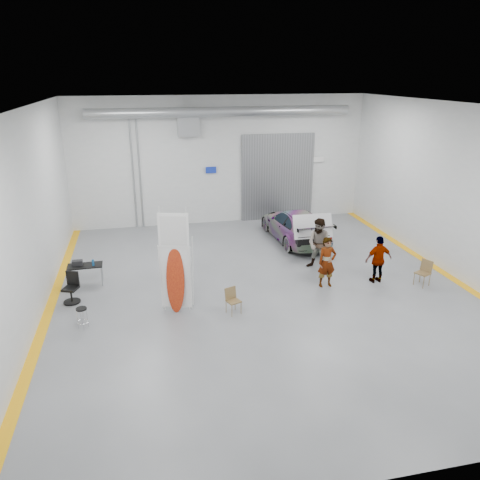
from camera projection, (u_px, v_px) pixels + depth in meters
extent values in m
plane|color=slate|center=(264.00, 291.00, 15.77)|extent=(16.00, 16.00, 0.00)
cube|color=silver|center=(29.00, 219.00, 13.36)|extent=(0.02, 16.00, 6.00)
cube|color=silver|center=(461.00, 193.00, 16.15)|extent=(0.02, 16.00, 6.00)
cube|color=silver|center=(221.00, 161.00, 22.11)|extent=(14.00, 0.02, 6.00)
cube|color=silver|center=(397.00, 336.00, 7.39)|extent=(14.00, 0.02, 6.00)
cube|color=white|center=(267.00, 106.00, 13.74)|extent=(14.00, 16.00, 0.02)
cube|color=gray|center=(278.00, 177.00, 22.90)|extent=(3.60, 0.12, 4.20)
cube|color=gray|center=(188.00, 123.00, 21.13)|extent=(1.00, 0.50, 1.20)
cylinder|color=gray|center=(223.00, 112.00, 20.79)|extent=(11.90, 0.44, 0.44)
cube|color=#142BAA|center=(211.00, 170.00, 22.08)|extent=(0.50, 0.04, 0.30)
cube|color=white|center=(317.00, 159.00, 23.03)|extent=(0.70, 0.04, 0.25)
cylinder|color=gray|center=(140.00, 175.00, 21.45)|extent=(0.08, 0.08, 5.00)
cylinder|color=gray|center=(133.00, 175.00, 21.39)|extent=(0.08, 0.08, 5.00)
cube|color=#F9AB0D|center=(49.00, 311.00, 14.40)|extent=(0.30, 16.00, 0.01)
cube|color=#F9AB0D|center=(444.00, 273.00, 17.13)|extent=(0.30, 16.00, 0.01)
imported|color=white|center=(295.00, 225.00, 20.33)|extent=(2.17, 4.78, 1.36)
imported|color=#7F6445|center=(327.00, 262.00, 15.83)|extent=(0.65, 0.44, 1.76)
imported|color=#435C7C|center=(320.00, 244.00, 17.19)|extent=(1.20, 1.18, 1.96)
imported|color=#9B6733|center=(379.00, 259.00, 16.15)|extent=(1.00, 0.46, 1.70)
cube|color=white|center=(178.00, 277.00, 14.12)|extent=(0.92, 0.27, 1.99)
ellipsoid|color=#CF4312|center=(178.00, 280.00, 14.05)|extent=(0.60, 0.39, 2.10)
cube|color=white|center=(176.00, 231.00, 13.59)|extent=(0.89, 0.27, 1.05)
cylinder|color=white|center=(164.00, 261.00, 13.85)|extent=(0.03, 0.03, 3.32)
cylinder|color=white|center=(190.00, 259.00, 14.01)|extent=(0.03, 0.03, 3.32)
cube|color=brown|center=(234.00, 301.00, 14.14)|extent=(0.49, 0.48, 0.04)
cube|color=brown|center=(232.00, 292.00, 14.23)|extent=(0.39, 0.21, 0.37)
cube|color=brown|center=(423.00, 273.00, 16.00)|extent=(0.55, 0.56, 0.04)
cube|color=brown|center=(420.00, 265.00, 16.10)|extent=(0.26, 0.42, 0.41)
cylinder|color=black|center=(81.00, 309.00, 13.26)|extent=(0.31, 0.31, 0.05)
torus|color=silver|center=(83.00, 322.00, 13.40)|extent=(0.32, 0.32, 0.02)
cylinder|color=gray|center=(69.00, 280.00, 15.76)|extent=(0.03, 0.03, 0.70)
cylinder|color=gray|center=(102.00, 277.00, 15.98)|extent=(0.03, 0.03, 0.70)
cylinder|color=gray|center=(71.00, 274.00, 16.21)|extent=(0.03, 0.03, 0.70)
cylinder|color=gray|center=(102.00, 271.00, 16.42)|extent=(0.03, 0.03, 0.70)
cube|color=black|center=(85.00, 266.00, 15.97)|extent=(1.17, 0.61, 0.04)
cylinder|color=#185491|center=(93.00, 263.00, 15.90)|extent=(0.08, 0.08, 0.21)
cube|color=black|center=(77.00, 263.00, 15.93)|extent=(0.34, 0.21, 0.17)
cylinder|color=black|center=(72.00, 302.00, 14.93)|extent=(0.53, 0.53, 0.04)
cylinder|color=black|center=(71.00, 295.00, 14.85)|extent=(0.06, 0.06, 0.45)
cube|color=black|center=(70.00, 289.00, 14.77)|extent=(0.57, 0.57, 0.07)
cube|color=black|center=(70.00, 278.00, 14.87)|extent=(0.41, 0.21, 0.47)
cube|color=silver|center=(313.00, 224.00, 18.17)|extent=(1.58, 0.96, 0.04)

